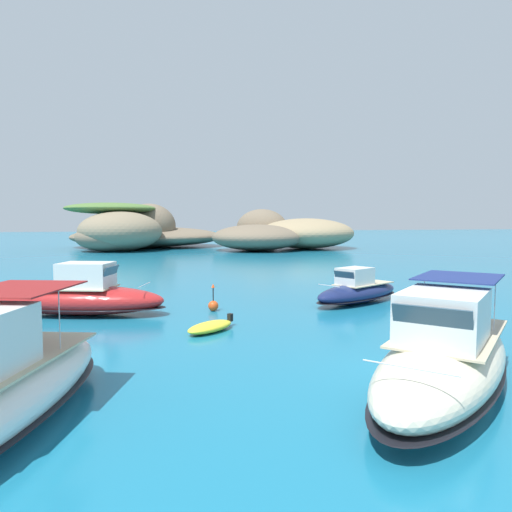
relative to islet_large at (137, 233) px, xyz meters
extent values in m
plane|color=#197093|center=(8.88, -71.60, -2.69)|extent=(400.00, 400.00, 0.00)
ellipsoid|color=#756651|center=(2.03, 4.26, -0.84)|extent=(28.45, 23.58, 3.70)
ellipsoid|color=#756651|center=(0.94, 1.03, -0.67)|extent=(17.41, 17.07, 4.05)
ellipsoid|color=#756651|center=(2.15, -0.38, 1.24)|extent=(12.38, 12.81, 7.86)
ellipsoid|color=#9E8966|center=(-0.85, 2.41, -0.61)|extent=(16.79, 18.84, 4.15)
ellipsoid|color=#756651|center=(-4.13, -8.39, -0.49)|extent=(12.92, 11.70, 4.40)
ellipsoid|color=#84755B|center=(-2.48, -7.19, 0.48)|extent=(15.21, 15.38, 6.35)
ellipsoid|color=#517538|center=(-4.18, -2.16, 4.23)|extent=(15.06, 13.69, 1.92)
ellipsoid|color=#9E8966|center=(28.71, -8.42, -0.06)|extent=(24.08, 24.01, 5.26)
ellipsoid|color=#756651|center=(19.14, -11.29, -0.57)|extent=(17.43, 17.74, 4.23)
ellipsoid|color=#756651|center=(22.19, -2.69, 0.79)|extent=(12.48, 12.63, 6.95)
ellipsoid|color=beige|center=(8.98, -73.17, -1.85)|extent=(9.27, 8.85, 1.68)
ellipsoid|color=black|center=(8.98, -73.17, -2.23)|extent=(9.46, 9.03, 0.20)
cube|color=#C6B793|center=(9.53, -72.67, -1.14)|extent=(5.70, 5.52, 0.06)
cube|color=silver|center=(8.62, -73.50, -0.42)|extent=(3.44, 3.39, 1.38)
cube|color=#2D4756|center=(7.59, -74.45, -0.28)|extent=(1.53, 1.63, 0.73)
cylinder|color=silver|center=(6.15, -75.77, -0.96)|extent=(1.43, 1.55, 0.04)
cube|color=navy|center=(10.25, -72.00, 0.44)|extent=(3.74, 3.70, 0.04)
cylinder|color=silver|center=(10.95, -72.76, -0.35)|extent=(0.03, 0.03, 1.58)
cylinder|color=silver|center=(9.55, -71.24, -0.35)|extent=(0.03, 0.03, 1.58)
ellipsoid|color=navy|center=(13.12, -59.45, -2.09)|extent=(7.20, 5.15, 1.20)
ellipsoid|color=black|center=(13.12, -59.45, -2.36)|extent=(7.35, 5.25, 0.14)
cube|color=#C6B793|center=(13.59, -59.20, -1.58)|extent=(4.26, 3.39, 0.06)
cube|color=silver|center=(12.81, -59.61, -1.06)|extent=(2.43, 2.23, 0.98)
cube|color=#2D4756|center=(11.92, -60.08, -0.96)|extent=(0.85, 1.32, 0.53)
cylinder|color=silver|center=(10.69, -60.73, -1.40)|extent=(0.72, 1.32, 0.04)
ellipsoid|color=red|center=(-2.61, -59.06, -1.92)|extent=(9.45, 5.38, 1.54)
ellipsoid|color=black|center=(-2.61, -59.06, -2.27)|extent=(9.64, 5.49, 0.18)
cube|color=#C6B793|center=(-3.26, -58.85, -1.27)|extent=(5.45, 3.74, 0.06)
cube|color=silver|center=(-2.18, -59.20, -0.60)|extent=(3.00, 2.59, 1.27)
cube|color=#2D4756|center=(-0.96, -59.60, -0.48)|extent=(0.82, 1.77, 0.67)
cylinder|color=silver|center=(0.75, -60.16, -1.09)|extent=(0.62, 1.82, 0.04)
cube|color=maroon|center=(-2.48, -71.49, 0.46)|extent=(3.12, 3.55, 0.04)
cylinder|color=silver|center=(-1.49, -71.81, -0.33)|extent=(0.03, 0.03, 1.59)
ellipsoid|color=yellow|center=(3.49, -64.47, -2.47)|extent=(2.70, 2.51, 0.44)
cube|color=#9E998E|center=(3.49, -64.47, -2.41)|extent=(1.78, 1.63, 0.06)
cube|color=black|center=(4.56, -63.57, -2.29)|extent=(0.28, 0.28, 0.36)
sphere|color=#E54C19|center=(4.34, -59.86, -2.41)|extent=(0.56, 0.56, 0.56)
cylinder|color=black|center=(4.34, -59.86, -1.91)|extent=(0.06, 0.06, 1.00)
cone|color=#E54C19|center=(4.34, -59.86, -1.31)|extent=(0.20, 0.20, 0.20)
camera|label=1|loc=(0.57, -84.39, 2.21)|focal=32.39mm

